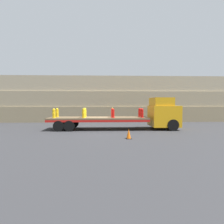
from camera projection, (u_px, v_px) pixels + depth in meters
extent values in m
plane|color=#2D2D30|center=(99.00, 129.00, 16.82)|extent=(120.00, 120.00, 0.00)
cube|color=gray|center=(101.00, 114.00, 24.38)|extent=(60.00, 3.00, 2.05)
cube|color=tan|center=(101.00, 99.00, 24.43)|extent=(60.00, 3.00, 2.05)
cube|color=tan|center=(101.00, 85.00, 24.48)|extent=(60.00, 3.00, 2.05)
cube|color=orange|center=(164.00, 116.00, 16.99)|extent=(2.58, 2.59, 1.98)
cube|color=orange|center=(161.00, 102.00, 16.91)|extent=(1.80, 2.38, 0.77)
cube|color=black|center=(171.00, 112.00, 17.00)|extent=(1.03, 2.28, 1.11)
cylinder|color=black|center=(173.00, 125.00, 15.82)|extent=(1.05, 0.28, 1.05)
cylinder|color=black|center=(164.00, 122.00, 18.27)|extent=(1.05, 0.28, 1.05)
cube|color=brown|center=(99.00, 118.00, 16.77)|extent=(9.37, 2.46, 0.15)
cube|color=red|center=(98.00, 121.00, 15.59)|extent=(9.37, 0.08, 0.20)
cube|color=red|center=(99.00, 119.00, 17.96)|extent=(9.37, 0.08, 0.20)
cylinder|color=black|center=(69.00, 126.00, 15.57)|extent=(0.95, 0.30, 0.95)
cylinder|color=black|center=(74.00, 123.00, 17.83)|extent=(0.95, 0.30, 0.95)
cylinder|color=black|center=(59.00, 126.00, 15.54)|extent=(0.95, 0.30, 0.95)
cylinder|color=black|center=(65.00, 123.00, 17.80)|extent=(0.95, 0.30, 0.95)
cylinder|color=gold|center=(54.00, 118.00, 16.07)|extent=(0.35, 0.35, 0.03)
cylinder|color=gold|center=(54.00, 114.00, 16.05)|extent=(0.28, 0.28, 0.68)
sphere|color=gold|center=(54.00, 110.00, 16.03)|extent=(0.27, 0.27, 0.27)
cylinder|color=gold|center=(53.00, 113.00, 15.84)|extent=(0.13, 0.15, 0.13)
cylinder|color=gold|center=(55.00, 113.00, 16.26)|extent=(0.13, 0.15, 0.13)
cylinder|color=gold|center=(57.00, 117.00, 17.15)|extent=(0.35, 0.35, 0.03)
cylinder|color=gold|center=(57.00, 113.00, 17.14)|extent=(0.28, 0.28, 0.68)
sphere|color=gold|center=(57.00, 109.00, 17.12)|extent=(0.27, 0.27, 0.27)
cylinder|color=gold|center=(57.00, 113.00, 16.92)|extent=(0.13, 0.15, 0.13)
cylinder|color=gold|center=(58.00, 113.00, 17.34)|extent=(0.13, 0.15, 0.13)
cylinder|color=gold|center=(84.00, 118.00, 16.17)|extent=(0.35, 0.35, 0.03)
cylinder|color=gold|center=(84.00, 114.00, 16.16)|extent=(0.28, 0.28, 0.68)
sphere|color=gold|center=(84.00, 110.00, 16.14)|extent=(0.27, 0.27, 0.27)
cylinder|color=gold|center=(83.00, 113.00, 15.94)|extent=(0.13, 0.15, 0.13)
cylinder|color=gold|center=(84.00, 113.00, 16.36)|extent=(0.13, 0.15, 0.13)
cylinder|color=gold|center=(85.00, 117.00, 17.25)|extent=(0.35, 0.35, 0.03)
cylinder|color=gold|center=(85.00, 113.00, 17.24)|extent=(0.28, 0.28, 0.68)
sphere|color=gold|center=(85.00, 109.00, 17.22)|extent=(0.27, 0.27, 0.27)
cylinder|color=gold|center=(85.00, 113.00, 17.02)|extent=(0.13, 0.15, 0.13)
cylinder|color=gold|center=(85.00, 112.00, 17.45)|extent=(0.13, 0.15, 0.13)
cylinder|color=red|center=(113.00, 118.00, 16.27)|extent=(0.35, 0.35, 0.03)
cylinder|color=red|center=(113.00, 114.00, 16.26)|extent=(0.28, 0.28, 0.68)
sphere|color=red|center=(113.00, 110.00, 16.24)|extent=(0.27, 0.27, 0.27)
cylinder|color=red|center=(113.00, 113.00, 16.04)|extent=(0.13, 0.15, 0.13)
cylinder|color=red|center=(113.00, 113.00, 16.47)|extent=(0.13, 0.15, 0.13)
cylinder|color=red|center=(113.00, 117.00, 17.35)|extent=(0.35, 0.35, 0.03)
cylinder|color=red|center=(113.00, 113.00, 17.34)|extent=(0.28, 0.28, 0.68)
sphere|color=red|center=(113.00, 109.00, 17.32)|extent=(0.27, 0.27, 0.27)
cylinder|color=red|center=(113.00, 113.00, 17.12)|extent=(0.13, 0.15, 0.13)
cylinder|color=red|center=(112.00, 112.00, 17.55)|extent=(0.13, 0.15, 0.13)
cylinder|color=red|center=(142.00, 117.00, 16.37)|extent=(0.35, 0.35, 0.03)
cylinder|color=red|center=(142.00, 114.00, 16.36)|extent=(0.28, 0.28, 0.68)
sphere|color=red|center=(142.00, 110.00, 16.34)|extent=(0.27, 0.27, 0.27)
cylinder|color=red|center=(142.00, 113.00, 16.14)|extent=(0.13, 0.15, 0.13)
cylinder|color=red|center=(141.00, 113.00, 16.57)|extent=(0.13, 0.15, 0.13)
cylinder|color=red|center=(140.00, 117.00, 17.45)|extent=(0.35, 0.35, 0.03)
cylinder|color=red|center=(140.00, 113.00, 17.44)|extent=(0.28, 0.28, 0.68)
sphere|color=red|center=(140.00, 109.00, 17.42)|extent=(0.27, 0.27, 0.27)
cylinder|color=red|center=(140.00, 113.00, 17.22)|extent=(0.13, 0.15, 0.13)
cylinder|color=red|center=(139.00, 112.00, 17.65)|extent=(0.13, 0.15, 0.13)
cube|color=yellow|center=(84.00, 108.00, 16.67)|extent=(0.05, 2.66, 0.01)
cube|color=yellow|center=(113.00, 108.00, 16.77)|extent=(0.05, 2.66, 0.01)
cube|color=black|center=(129.00, 139.00, 12.33)|extent=(0.41, 0.41, 0.03)
cone|color=orange|center=(129.00, 134.00, 12.31)|extent=(0.31, 0.31, 0.69)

